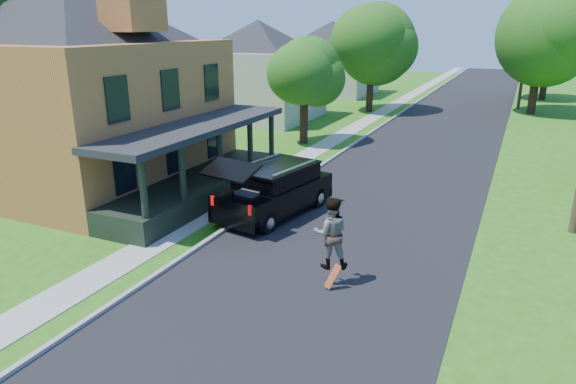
% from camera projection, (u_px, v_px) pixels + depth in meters
% --- Properties ---
extents(ground, '(140.00, 140.00, 0.00)m').
position_uv_depth(ground, '(291.00, 300.00, 13.43)').
color(ground, '#2A5F13').
rests_on(ground, ground).
extents(street, '(8.00, 120.00, 0.02)m').
position_uv_depth(street, '(428.00, 145.00, 30.71)').
color(street, black).
rests_on(street, ground).
extents(curb, '(0.15, 120.00, 0.12)m').
position_uv_depth(curb, '(363.00, 139.00, 32.31)').
color(curb, gray).
rests_on(curb, ground).
extents(sidewalk, '(1.30, 120.00, 0.03)m').
position_uv_depth(sidewalk, '(339.00, 137.00, 32.93)').
color(sidewalk, gray).
rests_on(sidewalk, ground).
extents(front_walk, '(6.50, 1.20, 0.03)m').
position_uv_depth(front_walk, '(149.00, 190.00, 22.37)').
color(front_walk, gray).
rests_on(front_walk, ground).
extents(main_house, '(15.56, 15.56, 10.10)m').
position_uv_depth(main_house, '(78.00, 72.00, 22.14)').
color(main_house, '#B87236').
rests_on(main_house, ground).
extents(neighbor_house_mid, '(12.78, 12.78, 8.30)m').
position_uv_depth(neighbor_house_mid, '(258.00, 62.00, 38.20)').
color(neighbor_house_mid, '#B0AC9C').
rests_on(neighbor_house_mid, ground).
extents(neighbor_house_far, '(12.78, 12.78, 8.30)m').
position_uv_depth(neighbor_house_far, '(332.00, 52.00, 52.02)').
color(neighbor_house_far, '#B0AC9C').
rests_on(neighbor_house_far, ground).
extents(black_suv, '(2.97, 5.70, 2.53)m').
position_uv_depth(black_suv, '(274.00, 190.00, 19.22)').
color(black_suv, black).
rests_on(black_suv, ground).
extents(skateboarder, '(1.19, 1.08, 2.00)m').
position_uv_depth(skateboarder, '(331.00, 233.00, 13.89)').
color(skateboarder, black).
rests_on(skateboarder, ground).
extents(skateboard, '(0.42, 0.28, 0.70)m').
position_uv_depth(skateboard, '(333.00, 277.00, 13.86)').
color(skateboard, '#A6360E').
rests_on(skateboard, ground).
extents(tree_left_mid, '(4.36, 4.22, 6.54)m').
position_uv_depth(tree_left_mid, '(304.00, 71.00, 29.93)').
color(tree_left_mid, black).
rests_on(tree_left_mid, ground).
extents(tree_left_far, '(6.95, 7.01, 9.33)m').
position_uv_depth(tree_left_far, '(372.00, 36.00, 40.67)').
color(tree_left_far, black).
rests_on(tree_left_far, ground).
extents(tree_right_mid, '(9.01, 8.81, 10.38)m').
position_uv_depth(tree_right_mid, '(542.00, 29.00, 39.43)').
color(tree_right_mid, black).
rests_on(tree_right_mid, ground).
extents(tree_right_far, '(7.01, 7.20, 8.60)m').
position_uv_depth(tree_right_far, '(550.00, 40.00, 47.44)').
color(tree_right_far, black).
rests_on(tree_right_far, ground).
extents(utility_pole_far, '(1.60, 0.42, 8.70)m').
position_uv_depth(utility_pole_far, '(525.00, 54.00, 42.59)').
color(utility_pole_far, '#3D301C').
rests_on(utility_pole_far, ground).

